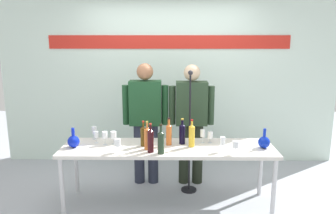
{
  "coord_description": "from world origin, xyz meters",
  "views": [
    {
      "loc": [
        0.05,
        -3.6,
        1.98
      ],
      "look_at": [
        0.0,
        0.15,
        1.17
      ],
      "focal_mm": 35.05,
      "sensor_mm": 36.0,
      "label": 1
    }
  ],
  "objects_px": {
    "wine_bottle_4": "(161,141)",
    "decanter_blue_left": "(74,141)",
    "wine_bottle_1": "(182,133)",
    "wine_bottle_5": "(192,135)",
    "wine_bottle_3": "(151,140)",
    "presenter_left": "(146,116)",
    "decanter_blue_right": "(264,142)",
    "wine_glass_left_1": "(94,130)",
    "wine_glass_left_2": "(114,135)",
    "wine_glass_right_0": "(236,145)",
    "display_table": "(168,151)",
    "wine_glass_left_3": "(105,135)",
    "wine_glass_right_3": "(210,135)",
    "wine_bottle_6": "(147,138)",
    "wine_glass_left_4": "(118,143)",
    "presenter_right": "(191,117)",
    "wine_glass_left_0": "(96,135)",
    "wine_bottle_2": "(143,135)",
    "microphone_stand": "(189,152)",
    "wine_bottle_0": "(169,134)",
    "wine_glass_right_2": "(223,141)",
    "wine_glass_right_1": "(203,133)"
  },
  "relations": [
    {
      "from": "wine_glass_left_0",
      "to": "wine_bottle_3",
      "type": "bearing_deg",
      "value": -24.76
    },
    {
      "from": "wine_bottle_6",
      "to": "presenter_left",
      "type": "bearing_deg",
      "value": 95.85
    },
    {
      "from": "decanter_blue_right",
      "to": "decanter_blue_left",
      "type": "bearing_deg",
      "value": 180.0
    },
    {
      "from": "wine_bottle_4",
      "to": "decanter_blue_left",
      "type": "bearing_deg",
      "value": 169.05
    },
    {
      "from": "wine_glass_left_2",
      "to": "wine_glass_right_0",
      "type": "height_order",
      "value": "wine_glass_left_2"
    },
    {
      "from": "wine_glass_left_1",
      "to": "wine_glass_left_3",
      "type": "height_order",
      "value": "same"
    },
    {
      "from": "decanter_blue_left",
      "to": "wine_glass_left_1",
      "type": "relative_size",
      "value": 1.43
    },
    {
      "from": "presenter_right",
      "to": "wine_bottle_6",
      "type": "bearing_deg",
      "value": -126.19
    },
    {
      "from": "wine_bottle_4",
      "to": "wine_glass_left_2",
      "type": "distance_m",
      "value": 0.65
    },
    {
      "from": "display_table",
      "to": "wine_glass_right_0",
      "type": "bearing_deg",
      "value": -19.42
    },
    {
      "from": "wine_glass_left_3",
      "to": "wine_glass_left_4",
      "type": "distance_m",
      "value": 0.32
    },
    {
      "from": "wine_bottle_2",
      "to": "wine_bottle_5",
      "type": "distance_m",
      "value": 0.56
    },
    {
      "from": "display_table",
      "to": "presenter_left",
      "type": "xyz_separation_m",
      "value": [
        -0.3,
        0.63,
        0.26
      ]
    },
    {
      "from": "wine_bottle_1",
      "to": "wine_glass_left_4",
      "type": "height_order",
      "value": "wine_bottle_1"
    },
    {
      "from": "presenter_right",
      "to": "wine_glass_right_0",
      "type": "bearing_deg",
      "value": -64.53
    },
    {
      "from": "wine_bottle_1",
      "to": "wine_glass_right_3",
      "type": "bearing_deg",
      "value": 6.57
    },
    {
      "from": "decanter_blue_right",
      "to": "wine_bottle_5",
      "type": "height_order",
      "value": "wine_bottle_5"
    },
    {
      "from": "wine_glass_left_2",
      "to": "wine_glass_left_4",
      "type": "bearing_deg",
      "value": -71.34
    },
    {
      "from": "decanter_blue_right",
      "to": "presenter_right",
      "type": "height_order",
      "value": "presenter_right"
    },
    {
      "from": "wine_bottle_2",
      "to": "microphone_stand",
      "type": "xyz_separation_m",
      "value": [
        0.55,
        0.36,
        -0.33
      ]
    },
    {
      "from": "wine_glass_left_1",
      "to": "wine_glass_right_2",
      "type": "bearing_deg",
      "value": -16.14
    },
    {
      "from": "wine_bottle_1",
      "to": "wine_bottle_5",
      "type": "distance_m",
      "value": 0.14
    },
    {
      "from": "decanter_blue_right",
      "to": "wine_glass_left_1",
      "type": "relative_size",
      "value": 1.43
    },
    {
      "from": "display_table",
      "to": "wine_glass_right_1",
      "type": "height_order",
      "value": "wine_glass_right_1"
    },
    {
      "from": "decanter_blue_right",
      "to": "wine_glass_left_4",
      "type": "relative_size",
      "value": 1.5
    },
    {
      "from": "display_table",
      "to": "wine_glass_left_1",
      "type": "height_order",
      "value": "wine_glass_left_1"
    },
    {
      "from": "wine_bottle_0",
      "to": "wine_glass_right_2",
      "type": "distance_m",
      "value": 0.63
    },
    {
      "from": "presenter_left",
      "to": "wine_bottle_3",
      "type": "bearing_deg",
      "value": -81.76
    },
    {
      "from": "decanter_blue_left",
      "to": "wine_bottle_3",
      "type": "distance_m",
      "value": 0.91
    },
    {
      "from": "decanter_blue_right",
      "to": "wine_bottle_6",
      "type": "height_order",
      "value": "wine_bottle_6"
    },
    {
      "from": "wine_bottle_1",
      "to": "wine_glass_left_3",
      "type": "bearing_deg",
      "value": -177.02
    },
    {
      "from": "wine_bottle_5",
      "to": "wine_bottle_1",
      "type": "bearing_deg",
      "value": 137.29
    },
    {
      "from": "wine_glass_right_0",
      "to": "presenter_left",
      "type": "bearing_deg",
      "value": 139.3
    },
    {
      "from": "decanter_blue_left",
      "to": "wine_bottle_4",
      "type": "distance_m",
      "value": 1.03
    },
    {
      "from": "display_table",
      "to": "wine_glass_right_3",
      "type": "bearing_deg",
      "value": 15.48
    },
    {
      "from": "display_table",
      "to": "wine_glass_right_0",
      "type": "xyz_separation_m",
      "value": [
        0.73,
        -0.26,
        0.17
      ]
    },
    {
      "from": "decanter_blue_left",
      "to": "wine_bottle_3",
      "type": "xyz_separation_m",
      "value": [
        0.89,
        -0.15,
        0.06
      ]
    },
    {
      "from": "wine_bottle_6",
      "to": "wine_glass_right_0",
      "type": "bearing_deg",
      "value": -9.34
    },
    {
      "from": "display_table",
      "to": "wine_glass_left_2",
      "type": "bearing_deg",
      "value": 172.94
    },
    {
      "from": "decanter_blue_left",
      "to": "wine_glass_left_3",
      "type": "distance_m",
      "value": 0.36
    },
    {
      "from": "presenter_right",
      "to": "wine_bottle_4",
      "type": "bearing_deg",
      "value": -113.52
    },
    {
      "from": "wine_glass_right_3",
      "to": "wine_bottle_4",
      "type": "bearing_deg",
      "value": -147.05
    },
    {
      "from": "wine_bottle_0",
      "to": "wine_glass_right_1",
      "type": "relative_size",
      "value": 2.02
    },
    {
      "from": "presenter_right",
      "to": "wine_bottle_4",
      "type": "relative_size",
      "value": 4.94
    },
    {
      "from": "presenter_left",
      "to": "wine_glass_left_2",
      "type": "height_order",
      "value": "presenter_left"
    },
    {
      "from": "wine_bottle_5",
      "to": "wine_glass_right_0",
      "type": "xyz_separation_m",
      "value": [
        0.45,
        -0.26,
        -0.03
      ]
    },
    {
      "from": "decanter_blue_right",
      "to": "wine_bottle_4",
      "type": "relative_size",
      "value": 0.69
    },
    {
      "from": "display_table",
      "to": "microphone_stand",
      "type": "xyz_separation_m",
      "value": [
        0.27,
        0.38,
        -0.15
      ]
    },
    {
      "from": "wine_bottle_0",
      "to": "wine_glass_left_2",
      "type": "xyz_separation_m",
      "value": [
        -0.65,
        0.02,
        -0.03
      ]
    },
    {
      "from": "wine_bottle_1",
      "to": "wine_bottle_6",
      "type": "height_order",
      "value": "wine_bottle_6"
    }
  ]
}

